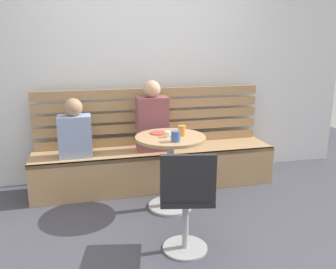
{
  "coord_description": "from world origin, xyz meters",
  "views": [
    {
      "loc": [
        -0.76,
        -2.51,
        1.6
      ],
      "look_at": [
        0.02,
        0.66,
        0.75
      ],
      "focal_mm": 37.4,
      "sensor_mm": 36.0,
      "label": 1
    }
  ],
  "objects_px": {
    "booth_bench": "(155,168)",
    "cafe_table": "(170,158)",
    "cup_espresso_small": "(168,134)",
    "person_child_left": "(75,131)",
    "cup_mug_blue": "(176,136)",
    "cup_tumbler_orange": "(182,131)",
    "plate_small": "(159,133)",
    "person_adult": "(152,119)",
    "white_chair": "(186,199)"
  },
  "relations": [
    {
      "from": "booth_bench",
      "to": "cafe_table",
      "type": "xyz_separation_m",
      "value": [
        0.03,
        -0.57,
        0.3
      ]
    },
    {
      "from": "booth_bench",
      "to": "white_chair",
      "type": "xyz_separation_m",
      "value": [
        -0.05,
        -1.38,
        0.24
      ]
    },
    {
      "from": "white_chair",
      "to": "cup_mug_blue",
      "type": "height_order",
      "value": "white_chair"
    },
    {
      "from": "white_chair",
      "to": "person_adult",
      "type": "bearing_deg",
      "value": 89.35
    },
    {
      "from": "cup_espresso_small",
      "to": "white_chair",
      "type": "bearing_deg",
      "value": -93.49
    },
    {
      "from": "cup_tumbler_orange",
      "to": "plate_small",
      "type": "distance_m",
      "value": 0.24
    },
    {
      "from": "cup_espresso_small",
      "to": "person_child_left",
      "type": "bearing_deg",
      "value": 147.3
    },
    {
      "from": "booth_bench",
      "to": "person_adult",
      "type": "height_order",
      "value": "person_adult"
    },
    {
      "from": "cup_mug_blue",
      "to": "person_child_left",
      "type": "bearing_deg",
      "value": 141.11
    },
    {
      "from": "booth_bench",
      "to": "cup_mug_blue",
      "type": "relative_size",
      "value": 28.42
    },
    {
      "from": "booth_bench",
      "to": "cup_espresso_small",
      "type": "xyz_separation_m",
      "value": [
        0.0,
        -0.59,
        0.55
      ]
    },
    {
      "from": "cup_mug_blue",
      "to": "plate_small",
      "type": "relative_size",
      "value": 0.56
    },
    {
      "from": "person_adult",
      "to": "cup_mug_blue",
      "type": "relative_size",
      "value": 8.2
    },
    {
      "from": "cup_espresso_small",
      "to": "booth_bench",
      "type": "bearing_deg",
      "value": 90.07
    },
    {
      "from": "person_adult",
      "to": "cup_tumbler_orange",
      "type": "distance_m",
      "value": 0.6
    },
    {
      "from": "cafe_table",
      "to": "white_chair",
      "type": "xyz_separation_m",
      "value": [
        -0.08,
        -0.81,
        -0.05
      ]
    },
    {
      "from": "booth_bench",
      "to": "cup_espresso_small",
      "type": "distance_m",
      "value": 0.8
    },
    {
      "from": "booth_bench",
      "to": "person_adult",
      "type": "distance_m",
      "value": 0.57
    },
    {
      "from": "cup_mug_blue",
      "to": "cup_espresso_small",
      "type": "bearing_deg",
      "value": 100.98
    },
    {
      "from": "cafe_table",
      "to": "person_adult",
      "type": "height_order",
      "value": "person_adult"
    },
    {
      "from": "white_chair",
      "to": "cup_espresso_small",
      "type": "relative_size",
      "value": 15.18
    },
    {
      "from": "person_adult",
      "to": "cup_espresso_small",
      "type": "xyz_separation_m",
      "value": [
        0.03,
        -0.59,
        -0.02
      ]
    },
    {
      "from": "cafe_table",
      "to": "cup_mug_blue",
      "type": "distance_m",
      "value": 0.33
    },
    {
      "from": "cup_mug_blue",
      "to": "white_chair",
      "type": "bearing_deg",
      "value": -97.42
    },
    {
      "from": "white_chair",
      "to": "person_child_left",
      "type": "xyz_separation_m",
      "value": [
        -0.82,
        1.35,
        0.25
      ]
    },
    {
      "from": "cafe_table",
      "to": "cup_tumbler_orange",
      "type": "height_order",
      "value": "cup_tumbler_orange"
    },
    {
      "from": "cafe_table",
      "to": "person_adult",
      "type": "bearing_deg",
      "value": 96.51
    },
    {
      "from": "white_chair",
      "to": "cup_espresso_small",
      "type": "xyz_separation_m",
      "value": [
        0.05,
        0.79,
        0.3
      ]
    },
    {
      "from": "booth_bench",
      "to": "cup_espresso_small",
      "type": "bearing_deg",
      "value": -89.93
    },
    {
      "from": "booth_bench",
      "to": "plate_small",
      "type": "bearing_deg",
      "value": -96.7
    },
    {
      "from": "booth_bench",
      "to": "person_adult",
      "type": "relative_size",
      "value": 3.47
    },
    {
      "from": "person_adult",
      "to": "cup_tumbler_orange",
      "type": "bearing_deg",
      "value": -72.97
    },
    {
      "from": "white_chair",
      "to": "cup_tumbler_orange",
      "type": "xyz_separation_m",
      "value": [
        0.19,
        0.81,
        0.33
      ]
    },
    {
      "from": "white_chair",
      "to": "cup_mug_blue",
      "type": "bearing_deg",
      "value": 82.58
    },
    {
      "from": "cafe_table",
      "to": "cup_espresso_small",
      "type": "height_order",
      "value": "cup_espresso_small"
    },
    {
      "from": "plate_small",
      "to": "cafe_table",
      "type": "bearing_deg",
      "value": -56.55
    },
    {
      "from": "cafe_table",
      "to": "cup_tumbler_orange",
      "type": "distance_m",
      "value": 0.29
    },
    {
      "from": "person_child_left",
      "to": "cup_mug_blue",
      "type": "height_order",
      "value": "person_child_left"
    },
    {
      "from": "cup_mug_blue",
      "to": "cup_espresso_small",
      "type": "relative_size",
      "value": 1.7
    },
    {
      "from": "booth_bench",
      "to": "cup_tumbler_orange",
      "type": "relative_size",
      "value": 27.0
    },
    {
      "from": "person_child_left",
      "to": "cup_mug_blue",
      "type": "relative_size",
      "value": 6.53
    },
    {
      "from": "cafe_table",
      "to": "person_adult",
      "type": "xyz_separation_m",
      "value": [
        -0.06,
        0.57,
        0.27
      ]
    },
    {
      "from": "white_chair",
      "to": "person_child_left",
      "type": "distance_m",
      "value": 1.59
    },
    {
      "from": "cup_tumbler_orange",
      "to": "cup_mug_blue",
      "type": "relative_size",
      "value": 1.05
    },
    {
      "from": "white_chair",
      "to": "cup_espresso_small",
      "type": "height_order",
      "value": "white_chair"
    },
    {
      "from": "booth_bench",
      "to": "cafe_table",
      "type": "distance_m",
      "value": 0.64
    },
    {
      "from": "cafe_table",
      "to": "person_child_left",
      "type": "xyz_separation_m",
      "value": [
        -0.9,
        0.53,
        0.19
      ]
    },
    {
      "from": "person_adult",
      "to": "plate_small",
      "type": "height_order",
      "value": "person_adult"
    },
    {
      "from": "white_chair",
      "to": "person_child_left",
      "type": "bearing_deg",
      "value": 121.25
    },
    {
      "from": "cafe_table",
      "to": "plate_small",
      "type": "relative_size",
      "value": 4.35
    }
  ]
}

